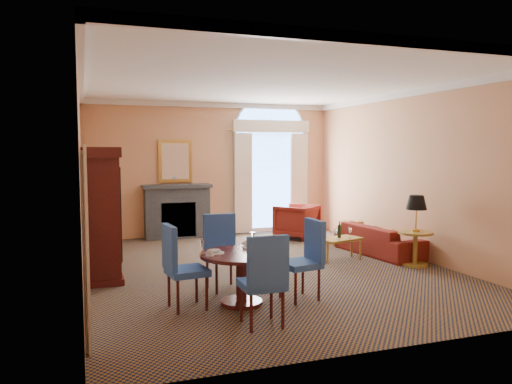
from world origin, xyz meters
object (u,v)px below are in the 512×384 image
object	(u,v)px
dining_table	(241,266)
coffee_table	(340,239)
armoire	(101,216)
sofa	(379,240)
armchair	(297,221)
side_table	(416,222)

from	to	relation	value
dining_table	coffee_table	distance (m)	3.26
dining_table	armoire	bearing A→B (deg)	130.81
dining_table	sofa	bearing A→B (deg)	31.65
armoire	dining_table	xyz separation A→B (m)	(1.71, -1.98, -0.50)
dining_table	sofa	xyz separation A→B (m)	(3.56, 2.19, -0.23)
armoire	armchair	distance (m)	5.10
sofa	armchair	distance (m)	2.34
dining_table	armchair	world-z (taller)	dining_table
dining_table	side_table	size ratio (longest dim) A/B	0.90
armchair	side_table	xyz separation A→B (m)	(0.86, -3.26, 0.39)
side_table	armoire	bearing A→B (deg)	170.82
sofa	coffee_table	xyz separation A→B (m)	(-0.98, -0.21, 0.10)
dining_table	armchair	distance (m)	5.17
sofa	side_table	size ratio (longest dim) A/B	1.61
sofa	armchair	xyz separation A→B (m)	(-0.81, 2.19, 0.11)
sofa	side_table	xyz separation A→B (m)	(0.05, -1.07, 0.50)
dining_table	coffee_table	xyz separation A→B (m)	(2.58, 1.99, -0.13)
armchair	side_table	world-z (taller)	side_table
armchair	armoire	bearing A→B (deg)	-10.41
dining_table	armchair	xyz separation A→B (m)	(2.75, 4.38, -0.12)
coffee_table	armoire	bearing A→B (deg)	163.75
armoire	coffee_table	xyz separation A→B (m)	(4.29, 0.00, -0.63)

